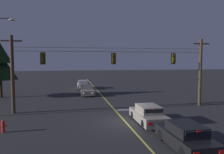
{
  "coord_description": "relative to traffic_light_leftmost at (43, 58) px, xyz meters",
  "views": [
    {
      "loc": [
        -4.19,
        -16.62,
        4.81
      ],
      "look_at": [
        0.0,
        5.5,
        3.11
      ],
      "focal_mm": 35.34,
      "sensor_mm": 36.0,
      "label": 1
    }
  ],
  "objects": [
    {
      "name": "car_waiting_second_near",
      "position": [
        8.63,
        -10.28,
        -4.35
      ],
      "size": [
        1.8,
        4.33,
        1.39
      ],
      "color": "black",
      "rests_on": "ground"
    },
    {
      "name": "signal_span_assembly",
      "position": [
        6.68,
        0.02,
        -1.32
      ],
      "size": [
        20.44,
        0.32,
        7.05
      ],
      "color": "#423021",
      "rests_on": "ground"
    },
    {
      "name": "tree_verge_near",
      "position": [
        -6.37,
        9.36,
        -0.45
      ],
      "size": [
        4.25,
        4.25,
        7.23
      ],
      "color": "#332316",
      "rests_on": "ground"
    },
    {
      "name": "lane_centre_stripe",
      "position": [
        6.68,
        6.02,
        -4.99
      ],
      "size": [
        0.14,
        60.0,
        0.01
      ],
      "primitive_type": "cube",
      "color": "#D1C64C",
      "rests_on": "ground"
    },
    {
      "name": "fire_hydrant",
      "position": [
        -1.97,
        -5.6,
        -4.55
      ],
      "size": [
        0.44,
        0.22,
        0.84
      ],
      "color": "red",
      "rests_on": "ground"
    },
    {
      "name": "car_oncoming_trailing",
      "position": [
        4.56,
        16.47,
        -4.35
      ],
      "size": [
        1.8,
        4.42,
        1.39
      ],
      "color": "#A5A5AD",
      "rests_on": "ground"
    },
    {
      "name": "car_oncoming_lead",
      "position": [
        4.73,
        9.43,
        -4.35
      ],
      "size": [
        1.8,
        4.42,
        1.39
      ],
      "color": "gray",
      "rests_on": "ground"
    },
    {
      "name": "traffic_light_centre",
      "position": [
        12.95,
        0.0,
        0.0
      ],
      "size": [
        0.48,
        0.41,
        1.22
      ],
      "color": "black"
    },
    {
      "name": "stop_bar_paint",
      "position": [
        8.58,
        -0.58,
        -4.99
      ],
      "size": [
        3.4,
        0.36,
        0.01
      ],
      "primitive_type": "cube",
      "color": "silver",
      "rests_on": "ground"
    },
    {
      "name": "traffic_light_leftmost",
      "position": [
        0.0,
        0.0,
        0.0
      ],
      "size": [
        0.48,
        0.41,
        1.22
      ],
      "color": "black"
    },
    {
      "name": "traffic_light_left_inner",
      "position": [
        6.67,
        0.0,
        0.0
      ],
      "size": [
        0.48,
        0.41,
        1.22
      ],
      "color": "black"
    },
    {
      "name": "car_waiting_near_lane",
      "position": [
        8.3,
        -5.31,
        -4.35
      ],
      "size": [
        1.8,
        4.33,
        1.39
      ],
      "color": "gray",
      "rests_on": "ground"
    },
    {
      "name": "ground_plane",
      "position": [
        6.68,
        -4.48,
        -4.99
      ],
      "size": [
        180.0,
        180.0,
        0.0
      ],
      "primitive_type": "plane",
      "color": "#28282B"
    }
  ]
}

